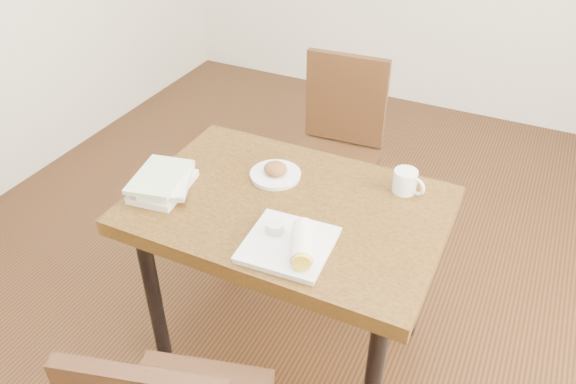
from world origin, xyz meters
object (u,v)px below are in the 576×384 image
at_px(chair_far, 337,142).
at_px(plate_scone, 275,173).
at_px(coffee_mug, 406,181).
at_px(book_stack, 163,182).
at_px(table, 288,223).
at_px(plate_burrito, 292,244).

bearing_deg(chair_far, plate_scone, -89.83).
xyz_separation_m(coffee_mug, book_stack, (-0.80, -0.37, -0.01)).
bearing_deg(coffee_mug, chair_far, 130.85).
relative_size(chair_far, coffee_mug, 7.58).
relative_size(coffee_mug, book_stack, 0.42).
bearing_deg(plate_scone, table, -48.44).
distance_m(chair_far, plate_scone, 0.70).
xyz_separation_m(plate_burrito, book_stack, (-0.57, 0.10, 0.00)).
relative_size(chair_far, plate_scone, 4.90).
relative_size(plate_burrito, book_stack, 0.97).
xyz_separation_m(chair_far, plate_scone, (0.00, -0.67, 0.22)).
bearing_deg(plate_burrito, coffee_mug, 63.96).
bearing_deg(book_stack, coffee_mug, 24.93).
distance_m(table, chair_far, 0.82).
bearing_deg(book_stack, table, 14.98).
bearing_deg(chair_far, table, -81.57).
bearing_deg(plate_burrito, table, 118.88).
bearing_deg(coffee_mug, plate_scone, -165.51).
height_order(coffee_mug, book_stack, coffee_mug).
bearing_deg(plate_burrito, chair_far, 103.27).
bearing_deg(table, coffee_mug, 35.56).
xyz_separation_m(table, chair_far, (-0.12, 0.80, -0.11)).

